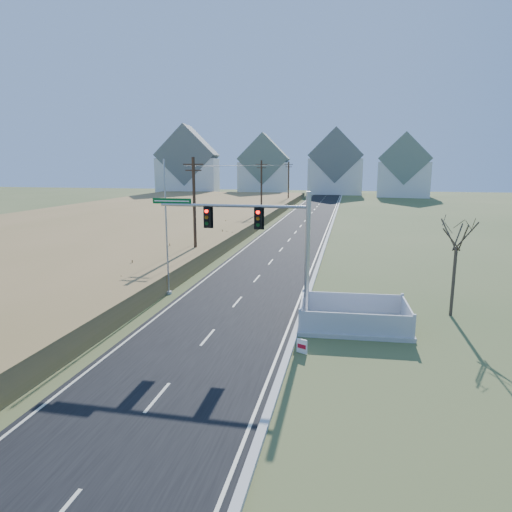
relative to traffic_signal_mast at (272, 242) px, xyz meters
The scene contains 16 objects.
ground 5.23m from the traffic_signal_mast, 154.73° to the right, with size 260.00×260.00×0.00m, color #425428.
road 49.01m from the traffic_signal_mast, 93.10° to the left, with size 8.00×180.00×0.06m, color black.
curb 48.96m from the traffic_signal_mast, 88.23° to the left, with size 0.30×180.00×0.18m, color #B2AFA8.
reed_marsh 47.17m from the traffic_signal_mast, 124.50° to the left, with size 38.00×110.00×1.30m, color #9B7546.
utility_pole_near 16.52m from the traffic_signal_mast, 123.60° to the left, with size 1.80×0.26×9.00m.
utility_pole_mid 44.70m from the traffic_signal_mast, 101.80° to the left, with size 1.80×0.26×9.00m.
utility_pole_far 74.32m from the traffic_signal_mast, 97.06° to the left, with size 1.80×0.26×9.00m.
condo_nw 106.84m from the traffic_signal_mast, 112.37° to the left, with size 17.69×13.38×19.05m.
condo_nnw 108.76m from the traffic_signal_mast, 100.94° to the left, with size 14.93×11.17×17.03m.
condo_n 110.80m from the traffic_signal_mast, 90.33° to the left, with size 15.27×10.20×18.54m.
condo_ne 104.24m from the traffic_signal_mast, 80.41° to the left, with size 14.12×10.51×16.52m.
traffic_signal_mast is the anchor object (origin of this frame).
fence_enclosure 5.97m from the traffic_signal_mast, ahead, with size 5.94×4.23×1.30m.
open_sign 6.11m from the traffic_signal_mast, 63.22° to the right, with size 0.50×0.27×0.66m.
flagpole 8.49m from the traffic_signal_mast, 153.40° to the left, with size 0.39×0.39×8.73m.
bare_tree 10.19m from the traffic_signal_mast, 16.48° to the left, with size 2.22×2.22×5.89m.
Camera 1 is at (6.62, -22.22, 8.39)m, focal length 32.00 mm.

